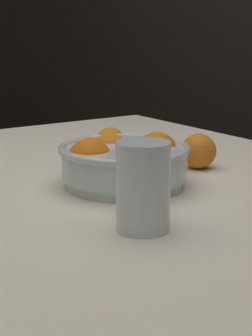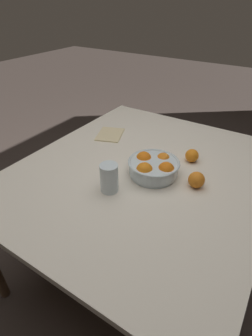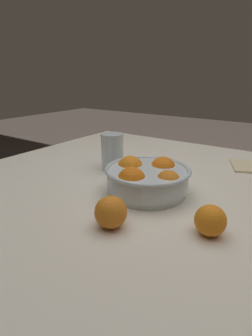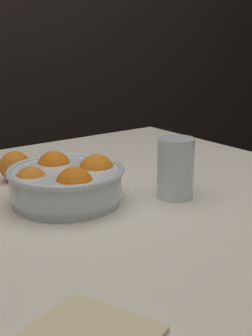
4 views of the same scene
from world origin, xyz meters
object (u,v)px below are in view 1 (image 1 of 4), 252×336
at_px(fruit_bowl, 125,162).
at_px(orange_loose_front, 110,142).
at_px(juice_glass, 143,192).
at_px(orange_loose_near_bowl, 199,151).

distance_m(fruit_bowl, orange_loose_front, 0.25).
bearing_deg(juice_glass, orange_loose_front, 152.89).
xyz_separation_m(fruit_bowl, orange_loose_near_bowl, (-0.03, 0.21, -0.01)).
height_order(juice_glass, orange_loose_near_bowl, juice_glass).
relative_size(fruit_bowl, orange_loose_front, 3.59).
xyz_separation_m(orange_loose_near_bowl, orange_loose_front, (-0.20, -0.10, -0.00)).
height_order(fruit_bowl, juice_glass, juice_glass).
relative_size(juice_glass, orange_loose_near_bowl, 1.78).
relative_size(fruit_bowl, juice_glass, 1.86).
bearing_deg(orange_loose_near_bowl, juice_glass, -53.47).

